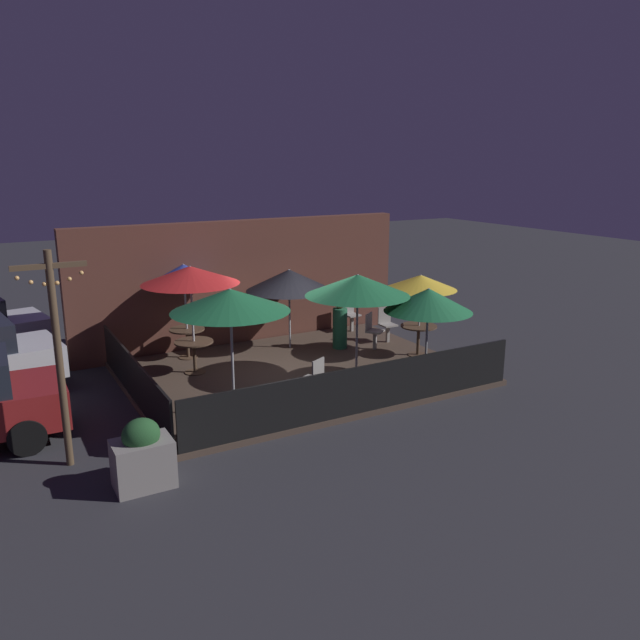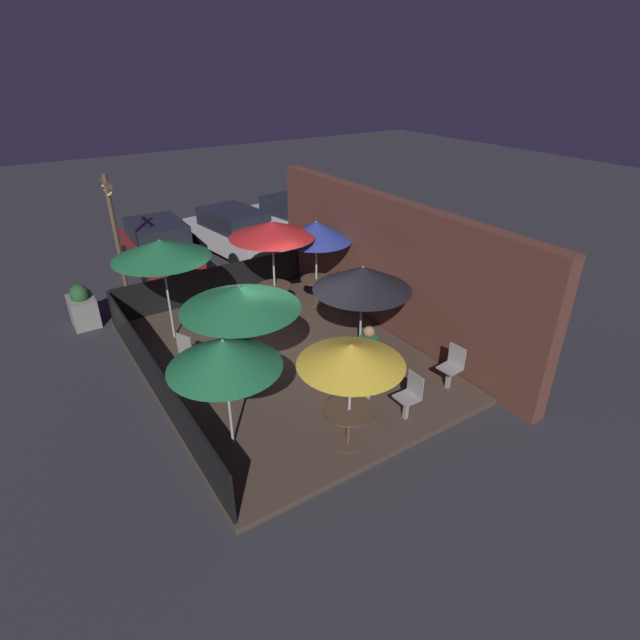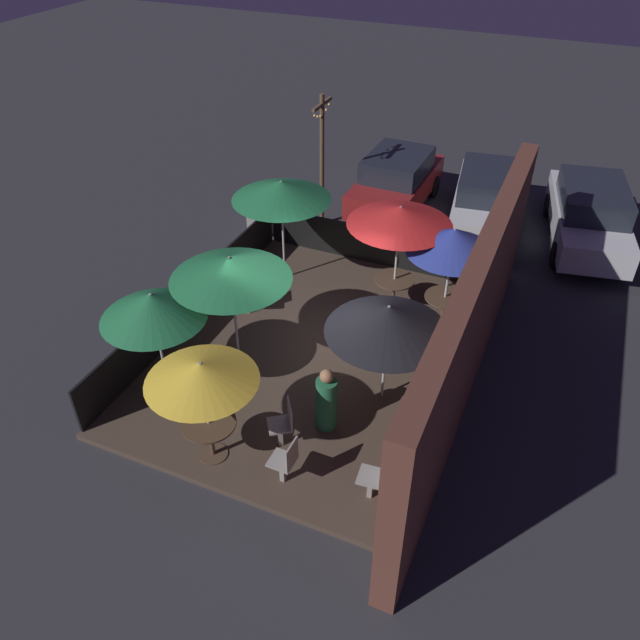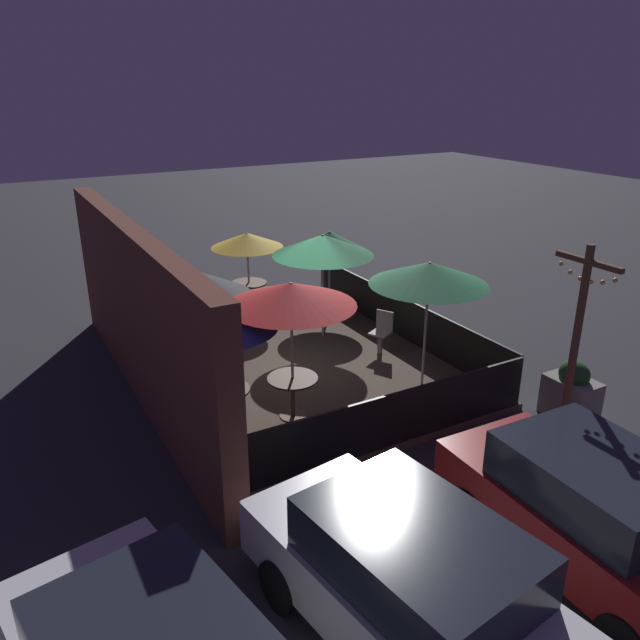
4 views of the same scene
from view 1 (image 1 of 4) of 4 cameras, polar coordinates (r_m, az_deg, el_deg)
The scene contains 22 objects.
ground_plane at distance 14.64m, azimuth -2.07°, elevation -5.10°, with size 60.00×60.00×0.00m, color #2D2D33.
patio_deck at distance 14.62m, azimuth -2.08°, elevation -4.88°, with size 7.59×5.72×0.12m.
building_wall at distance 16.92m, azimuth -6.93°, elevation 3.39°, with size 9.19×0.36×3.36m.
fence_front at distance 12.15m, azimuth 4.02°, elevation -6.32°, with size 7.39×0.05×0.95m.
fence_side_left at distance 13.26m, azimuth -16.71°, elevation -5.11°, with size 0.05×5.52×0.95m.
patio_umbrella_0 at distance 15.39m, azimuth -12.34°, elevation 4.06°, with size 1.88×1.88×2.35m.
patio_umbrella_1 at distance 14.19m, azimuth -11.78°, elevation 4.05°, with size 2.20×2.20×2.49m.
patio_umbrella_2 at distance 15.47m, azimuth 9.18°, elevation 3.42°, with size 1.79×1.79×2.05m.
patio_umbrella_3 at distance 15.96m, azimuth -2.83°, elevation 3.68°, with size 2.22×2.22×2.07m.
patio_umbrella_4 at distance 13.40m, azimuth 3.46°, elevation 3.20°, with size 2.28×2.28×2.40m.
patio_umbrella_5 at distance 11.58m, azimuth -8.21°, elevation 1.79°, with size 2.22×2.22×2.48m.
patio_umbrella_6 at distance 13.47m, azimuth 9.87°, elevation 1.80°, with size 1.90×1.90×2.13m.
dining_table_0 at distance 15.72m, azimuth -12.05°, elevation -1.33°, with size 0.86×0.86×0.74m.
dining_table_1 at distance 14.58m, azimuth -11.44°, elevation -2.49°, with size 0.89×0.89×0.76m.
dining_table_2 at distance 15.76m, azimuth 9.00°, elevation -1.05°, with size 0.91×0.91×0.77m.
patio_chair_0 at distance 16.17m, azimuth 4.85°, elevation -0.88°, with size 0.56×0.56×0.94m.
patio_chair_1 at distance 12.59m, azimuth -0.60°, elevation -5.35°, with size 0.54×0.54×0.93m.
patio_chair_2 at distance 16.87m, azimuth 6.11°, elevation -0.28°, with size 0.40×0.40×0.94m.
patio_chair_3 at distance 17.85m, azimuth 2.81°, elevation 0.62°, with size 0.43×0.43×0.94m.
patron_0 at distance 16.19m, azimuth 1.83°, elevation -0.58°, with size 0.51×0.51×1.30m.
planter_box at distance 10.12m, azimuth -15.91°, elevation -11.91°, with size 0.89×0.62×1.12m.
light_post at distance 10.67m, azimuth -22.85°, elevation -2.40°, with size 1.10×0.12×3.57m.
Camera 1 is at (-6.27, -12.29, 4.89)m, focal length 35.00 mm.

